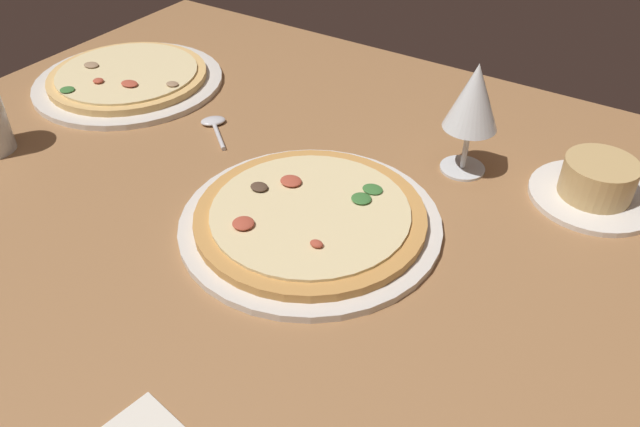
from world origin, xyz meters
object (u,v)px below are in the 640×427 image
(pizza_main, at_px, (310,219))
(spoon, at_px, (214,125))
(ramekin_on_saucer, at_px, (596,184))
(pizza_side, at_px, (128,79))
(wine_glass_far, at_px, (474,99))

(pizza_main, distance_m, spoon, 0.30)
(ramekin_on_saucer, height_order, spoon, ramekin_on_saucer)
(pizza_side, height_order, ramekin_on_saucer, ramekin_on_saucer)
(pizza_side, relative_size, ramekin_on_saucer, 1.95)
(wine_glass_far, bearing_deg, spoon, -164.86)
(pizza_main, xyz_separation_m, wine_glass_far, (0.11, 0.23, 0.10))
(spoon, bearing_deg, ramekin_on_saucer, 13.45)
(ramekin_on_saucer, bearing_deg, spoon, -166.55)
(pizza_main, height_order, ramekin_on_saucer, ramekin_on_saucer)
(pizza_side, distance_m, wine_glass_far, 0.62)
(pizza_main, relative_size, ramekin_on_saucer, 1.98)
(pizza_side, height_order, wine_glass_far, wine_glass_far)
(wine_glass_far, relative_size, spoon, 1.77)
(pizza_main, bearing_deg, pizza_side, 162.29)
(wine_glass_far, height_order, spoon, wine_glass_far)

